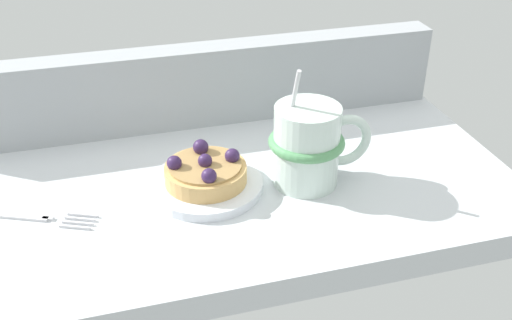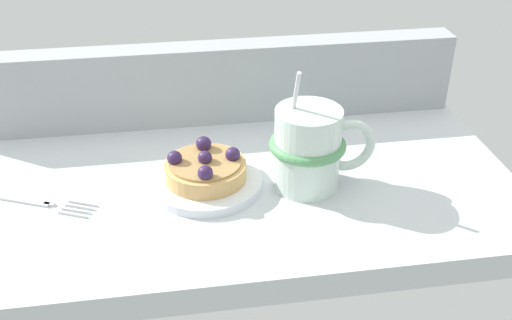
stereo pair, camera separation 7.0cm
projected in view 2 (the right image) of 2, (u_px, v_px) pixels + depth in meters
The scene contains 6 objects.
ground_plane at pixel (226, 190), 73.36cm from camera, with size 68.96×36.44×3.22cm, color silver.
window_rail_back at pixel (211, 83), 83.34cm from camera, with size 67.58×4.27×10.85cm, color #9EA3A8.
dessert_plate at pixel (206, 182), 71.04cm from camera, with size 13.17×13.17×1.10cm.
raspberry_tart at pixel (205, 168), 70.08cm from camera, with size 9.46×9.46×3.81cm.
coffee_mug at pixel (310, 148), 69.01cm from camera, with size 12.44×8.81×14.53cm.
dessert_fork at pixel (23, 199), 68.52cm from camera, with size 16.84×8.59×0.60cm.
Camera 2 is at (-5.80, -60.77, 39.40)cm, focal length 42.68 mm.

